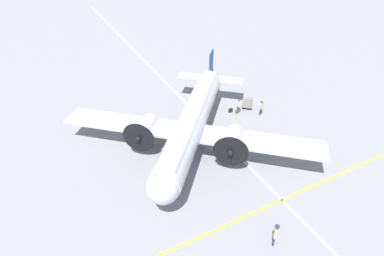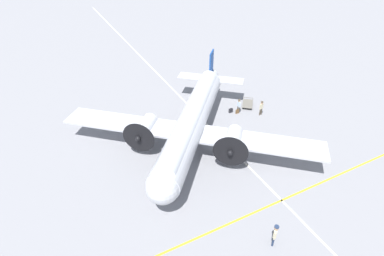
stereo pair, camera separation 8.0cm
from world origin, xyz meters
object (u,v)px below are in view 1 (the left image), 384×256
Objects in this scene: airliner_main at (191,123)px; suitcase_near_door at (231,110)px; suitcase_upright_spare at (237,111)px; crew_foreground at (276,233)px; passenger_boarding at (261,107)px; ramp_agent at (239,104)px; baggage_cart at (247,104)px.

airliner_main is 38.13× the size of suitcase_near_door.
airliner_main is 7.97m from suitcase_upright_spare.
crew_foreground is 1.11× the size of passenger_boarding.
suitcase_near_door is at bearing -121.97° from ramp_agent.
baggage_cart is (9.16, 3.58, -2.24)m from airliner_main.
ramp_agent is 3.11× the size of suitcase_near_door.
ramp_agent reaches higher than suitcase_near_door.
passenger_boarding is (9.27, 13.40, -0.12)m from crew_foreground.
baggage_cart is at bearing 7.87° from suitcase_near_door.
suitcase_upright_spare is at bearing -28.08° from baggage_cart.
ramp_agent is 2.08m from baggage_cart.
ramp_agent is at bearing 22.89° from crew_foreground.
airliner_main is 10.09m from baggage_cart.
suitcase_near_door is 1.00× the size of suitcase_upright_spare.
crew_foreground is 1.14× the size of ramp_agent.
passenger_boarding is 2.40m from baggage_cart.
suitcase_upright_spare is (7.14, 2.72, -2.28)m from airliner_main.
ramp_agent is (-1.91, 1.54, -0.02)m from passenger_boarding.
passenger_boarding reaches higher than suitcase_upright_spare.
passenger_boarding is at bearing 138.79° from airliner_main.
crew_foreground reaches higher than ramp_agent.
suitcase_near_door is at bearing 25.76° from crew_foreground.
passenger_boarding reaches higher than suitcase_near_door.
suitcase_upright_spare is (0.52, -0.51, 0.00)m from suitcase_near_door.
crew_foreground is (0.00, -12.09, -1.36)m from airliner_main.
crew_foreground reaches higher than passenger_boarding.
crew_foreground is 16.71m from suitcase_near_door.
passenger_boarding is 1.02× the size of ramp_agent.
crew_foreground is 16.30m from passenger_boarding.
suitcase_near_door is at bearing -45.83° from passenger_boarding.
passenger_boarding is at bearing -33.44° from suitcase_upright_spare.
crew_foreground is at bearing 40.75° from airliner_main.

